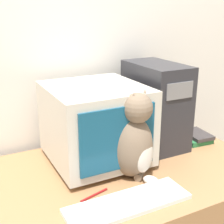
% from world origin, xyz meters
% --- Properties ---
extents(wall_back, '(7.00, 0.05, 2.50)m').
position_xyz_m(wall_back, '(0.00, 0.87, 1.25)').
color(wall_back, silver).
rests_on(wall_back, ground_plane).
extents(crt_monitor, '(0.43, 0.46, 0.38)m').
position_xyz_m(crt_monitor, '(-0.06, 0.54, 0.95)').
color(crt_monitor, beige).
rests_on(crt_monitor, desk).
extents(computer_tower, '(0.22, 0.39, 0.45)m').
position_xyz_m(computer_tower, '(0.32, 0.59, 0.98)').
color(computer_tower, '#28282D').
rests_on(computer_tower, desk).
extents(keyboard, '(0.49, 0.15, 0.02)m').
position_xyz_m(keyboard, '(-0.10, 0.15, 0.76)').
color(keyboard, silver).
rests_on(keyboard, desk).
extents(cat, '(0.30, 0.29, 0.40)m').
position_xyz_m(cat, '(0.03, 0.34, 0.92)').
color(cat, '#7A6651').
rests_on(cat, desk).
extents(book_stack, '(0.15, 0.19, 0.05)m').
position_xyz_m(book_stack, '(0.55, 0.51, 0.78)').
color(book_stack, '#28703D').
rests_on(book_stack, desk).
extents(pen, '(0.13, 0.04, 0.01)m').
position_xyz_m(pen, '(-0.19, 0.27, 0.76)').
color(pen, maroon).
rests_on(pen, desk).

